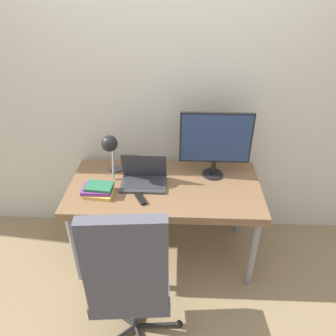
{
  "coord_description": "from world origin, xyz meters",
  "views": [
    {
      "loc": [
        0.11,
        -1.64,
        2.13
      ],
      "look_at": [
        0.03,
        0.32,
        0.88
      ],
      "focal_mm": 35.0,
      "sensor_mm": 36.0,
      "label": 1
    }
  ],
  "objects_px": {
    "monitor": "(216,141)",
    "book_stack": "(98,190)",
    "laptop": "(144,178)",
    "desk_lamp": "(110,146)",
    "office_chair": "(129,277)"
  },
  "relations": [
    {
      "from": "book_stack",
      "to": "desk_lamp",
      "type": "bearing_deg",
      "value": 70.93
    },
    {
      "from": "desk_lamp",
      "to": "office_chair",
      "type": "distance_m",
      "value": 0.97
    },
    {
      "from": "monitor",
      "to": "desk_lamp",
      "type": "bearing_deg",
      "value": -173.5
    },
    {
      "from": "desk_lamp",
      "to": "book_stack",
      "type": "distance_m",
      "value": 0.33
    },
    {
      "from": "desk_lamp",
      "to": "book_stack",
      "type": "bearing_deg",
      "value": -109.07
    },
    {
      "from": "monitor",
      "to": "book_stack",
      "type": "bearing_deg",
      "value": -160.92
    },
    {
      "from": "office_chair",
      "to": "book_stack",
      "type": "bearing_deg",
      "value": 114.95
    },
    {
      "from": "office_chair",
      "to": "desk_lamp",
      "type": "bearing_deg",
      "value": 105.39
    },
    {
      "from": "book_stack",
      "to": "laptop",
      "type": "bearing_deg",
      "value": 25.89
    },
    {
      "from": "monitor",
      "to": "desk_lamp",
      "type": "height_order",
      "value": "monitor"
    },
    {
      "from": "desk_lamp",
      "to": "office_chair",
      "type": "height_order",
      "value": "office_chair"
    },
    {
      "from": "laptop",
      "to": "desk_lamp",
      "type": "relative_size",
      "value": 0.9
    },
    {
      "from": "laptop",
      "to": "desk_lamp",
      "type": "xyz_separation_m",
      "value": [
        -0.24,
        0.05,
        0.24
      ]
    },
    {
      "from": "monitor",
      "to": "book_stack",
      "type": "xyz_separation_m",
      "value": [
        -0.84,
        -0.29,
        -0.26
      ]
    },
    {
      "from": "desk_lamp",
      "to": "office_chair",
      "type": "relative_size",
      "value": 0.33
    }
  ]
}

